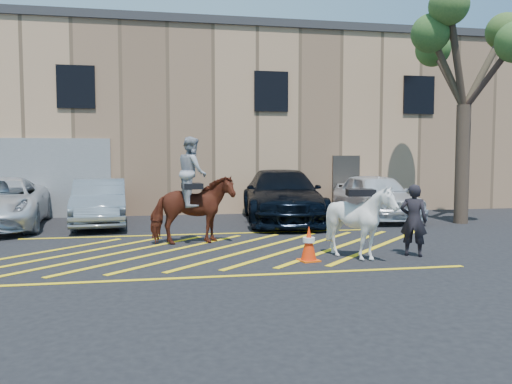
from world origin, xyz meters
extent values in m
plane|color=black|center=(0.00, 0.00, 0.00)|extent=(90.00, 90.00, 0.00)
imported|color=gray|center=(-2.99, 4.59, 0.73)|extent=(1.95, 4.54, 1.46)
imported|color=black|center=(2.84, 4.51, 0.86)|extent=(3.02, 6.12, 1.71)
imported|color=white|center=(6.22, 4.65, 0.79)|extent=(1.92, 4.66, 1.58)
imported|color=black|center=(4.30, -1.68, 0.78)|extent=(0.68, 0.63, 1.56)
cube|color=tan|center=(0.00, 12.00, 3.50)|extent=(32.00, 10.00, 7.00)
cube|color=#2D2D30|center=(0.00, 12.00, 7.15)|extent=(32.20, 10.20, 0.30)
cube|color=black|center=(-4.00, 6.96, 4.60)|extent=(1.30, 0.08, 1.50)
cube|color=black|center=(3.00, 6.96, 4.60)|extent=(1.30, 0.08, 1.50)
cube|color=black|center=(9.00, 6.96, 4.60)|extent=(1.30, 0.08, 1.50)
cube|color=#38332D|center=(6.00, 6.96, 1.10)|extent=(1.10, 0.08, 2.20)
cube|color=yellow|center=(-4.20, -0.30, 0.01)|extent=(4.20, 4.20, 0.01)
cube|color=yellow|center=(-3.15, -0.30, 0.01)|extent=(4.20, 4.20, 0.01)
cube|color=yellow|center=(-2.10, -0.30, 0.01)|extent=(4.20, 4.20, 0.01)
cube|color=yellow|center=(-1.05, -0.30, 0.01)|extent=(4.20, 4.20, 0.01)
cube|color=yellow|center=(0.00, -0.30, 0.01)|extent=(4.20, 4.20, 0.01)
cube|color=yellow|center=(1.05, -0.30, 0.01)|extent=(4.20, 4.20, 0.01)
cube|color=yellow|center=(2.10, -0.30, 0.01)|extent=(4.20, 4.20, 0.01)
cube|color=yellow|center=(3.15, -0.30, 0.01)|extent=(4.20, 4.20, 0.01)
cube|color=yellow|center=(4.20, -0.30, 0.01)|extent=(4.20, 4.20, 0.01)
cube|color=yellow|center=(0.00, 2.20, 0.01)|extent=(9.50, 0.12, 0.01)
cube|color=yellow|center=(0.00, -2.80, 0.01)|extent=(9.50, 0.12, 0.01)
imported|color=#592515|center=(-0.31, 0.70, 0.84)|extent=(2.09, 1.13, 1.69)
imported|color=#9A9BA4|center=(-0.31, 0.70, 1.78)|extent=(0.74, 0.90, 1.72)
cube|color=black|center=(-0.31, 0.70, 1.43)|extent=(0.52, 0.61, 0.14)
imported|color=white|center=(3.03, -1.80, 0.79)|extent=(1.54, 1.66, 1.58)
cube|color=black|center=(3.03, -1.80, 1.40)|extent=(0.64, 0.57, 0.14)
cube|color=#EB4D09|center=(1.93, -1.77, 0.01)|extent=(0.45, 0.45, 0.03)
cone|color=red|center=(1.93, -1.77, 0.38)|extent=(0.32, 0.32, 0.70)
cylinder|color=silver|center=(1.93, -1.77, 0.44)|extent=(0.25, 0.25, 0.10)
cylinder|color=#4A3C2D|center=(8.47, 3.05, 1.90)|extent=(0.44, 0.44, 3.80)
cylinder|color=#4E402F|center=(9.25, 3.19, 4.97)|extent=(1.76, 0.51, 2.68)
cylinder|color=#47352B|center=(8.39, 3.91, 4.80)|extent=(0.33, 1.88, 2.34)
cylinder|color=#4A3F2D|center=(7.86, 3.05, 4.85)|extent=(1.40, 0.20, 2.39)
cylinder|color=#423128|center=(8.81, 2.32, 4.59)|extent=(0.78, 1.62, 1.96)
cylinder|color=#403027|center=(7.99, 2.78, 5.20)|extent=(1.16, 0.77, 3.11)
sphere|color=#48662B|center=(10.03, 3.33, 6.24)|extent=(1.20, 1.20, 1.20)
sphere|color=#3D662C|center=(8.32, 4.77, 5.91)|extent=(1.20, 1.20, 1.20)
sphere|color=#41642B|center=(7.25, 3.05, 6.00)|extent=(1.20, 1.20, 1.20)
sphere|color=#4C6F2F|center=(7.52, 2.51, 6.71)|extent=(1.20, 1.20, 1.20)
camera|label=1|loc=(-0.96, -11.56, 2.14)|focal=35.00mm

